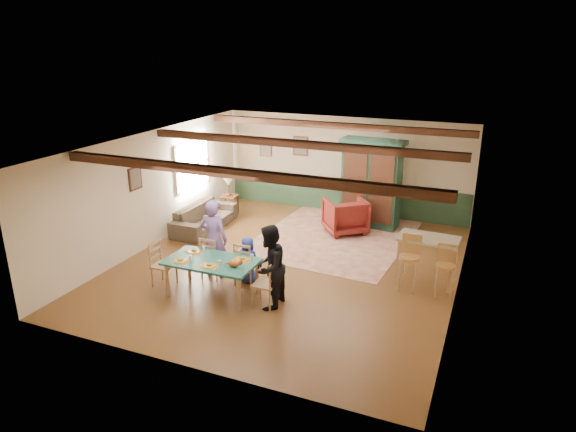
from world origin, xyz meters
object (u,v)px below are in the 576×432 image
at_px(dining_chair_far_left, 213,257).
at_px(armchair, 345,215).
at_px(dining_chair_end_right, 265,283).
at_px(person_man, 214,239).
at_px(table_lamp, 229,187).
at_px(cat, 234,263).
at_px(person_woman, 269,267).
at_px(person_child, 248,260).
at_px(end_table, 229,205).
at_px(bar_stool_left, 409,264).
at_px(dining_chair_end_left, 164,264).
at_px(counter_table, 427,260).
at_px(dining_table, 212,278).
at_px(dining_chair_far_right, 246,263).
at_px(bar_stool_right, 445,272).
at_px(sofa, 205,217).
at_px(armoire, 371,184).

xyz_separation_m(dining_chair_far_left, armchair, (1.76, 3.57, -0.00)).
height_order(dining_chair_end_right, armchair, dining_chair_end_right).
relative_size(person_man, table_lamp, 3.24).
relative_size(person_man, cat, 4.79).
bearing_deg(person_man, person_woman, 154.13).
xyz_separation_m(person_child, end_table, (-2.41, 3.58, -0.20)).
bearing_deg(bar_stool_left, table_lamp, 153.05).
distance_m(dining_chair_end_right, end_table, 5.35).
height_order(dining_chair_end_left, counter_table, counter_table).
bearing_deg(cat, dining_chair_far_left, 139.20).
relative_size(dining_table, counter_table, 1.48).
relative_size(dining_table, dining_chair_end_right, 1.89).
xyz_separation_m(dining_chair_far_right, person_woman, (0.82, -0.68, 0.34)).
bearing_deg(person_child, armchair, -106.64).
height_order(end_table, table_lamp, table_lamp).
bearing_deg(table_lamp, person_woman, -53.32).
bearing_deg(end_table, cat, -60.04).
height_order(person_woman, person_child, person_woman).
xyz_separation_m(dining_chair_far_right, bar_stool_right, (3.73, 0.95, 0.06)).
bearing_deg(sofa, person_child, -134.82).
bearing_deg(person_child, cat, 99.46).
xyz_separation_m(person_man, armoire, (2.22, 4.24, 0.32)).
xyz_separation_m(armchair, bar_stool_left, (2.06, -2.61, 0.11)).
relative_size(dining_chair_far_right, end_table, 1.63).
bearing_deg(bar_stool_right, dining_chair_end_left, -168.42).
height_order(dining_chair_end_left, bar_stool_left, bar_stool_left).
xyz_separation_m(dining_chair_far_right, end_table, (-2.41, 3.66, -0.18)).
height_order(armoire, bar_stool_left, armoire).
distance_m(person_child, bar_stool_right, 3.83).
bearing_deg(dining_chair_end_right, dining_chair_far_right, -133.83).
distance_m(dining_chair_end_left, sofa, 3.29).
bearing_deg(table_lamp, armchair, -1.60).
bearing_deg(end_table, bar_stool_right, -23.82).
distance_m(dining_table, bar_stool_right, 4.43).
bearing_deg(dining_table, sofa, 123.70).
relative_size(person_child, bar_stool_right, 0.94).
xyz_separation_m(dining_chair_end_right, table_lamp, (-3.13, 4.34, 0.36)).
height_order(dining_chair_far_right, armchair, dining_chair_far_right).
bearing_deg(dining_chair_far_left, person_woman, 156.43).
bearing_deg(counter_table, dining_chair_far_left, -160.59).
height_order(dining_chair_far_left, person_man, person_man).
relative_size(cat, end_table, 0.62).
bearing_deg(dining_chair_far_right, person_man, -5.71).
bearing_deg(counter_table, person_child, -157.82).
relative_size(dining_chair_far_left, end_table, 1.63).
distance_m(dining_chair_far_right, armoire, 4.60).
bearing_deg(cat, dining_chair_end_left, 176.63).
bearing_deg(person_man, person_child, -180.00).
height_order(dining_table, cat, cat).
height_order(dining_chair_far_left, armoire, armoire).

